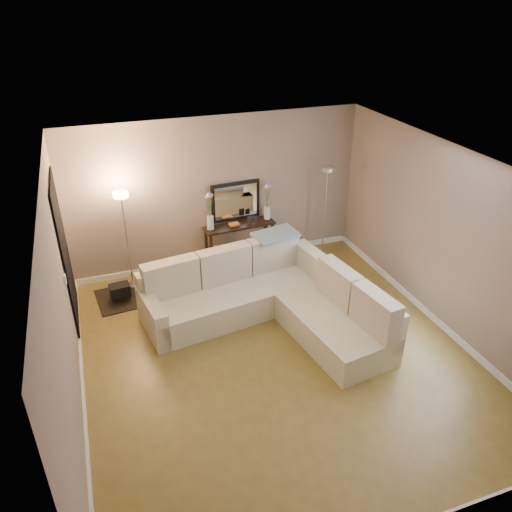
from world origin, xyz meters
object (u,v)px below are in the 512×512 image
object	(u,v)px
sectional_sofa	(269,298)
console_table	(236,242)
floor_lamp_unlit	(326,194)
floor_lamp_lit	(124,222)

from	to	relation	value
sectional_sofa	console_table	bearing A→B (deg)	88.96
console_table	floor_lamp_unlit	size ratio (longest dim) A/B	0.74
floor_lamp_lit	console_table	bearing A→B (deg)	3.86
sectional_sofa	console_table	size ratio (longest dim) A/B	2.46
console_table	sectional_sofa	bearing A→B (deg)	-91.04
sectional_sofa	floor_lamp_unlit	size ratio (longest dim) A/B	1.82
sectional_sofa	floor_lamp_unlit	world-z (taller)	floor_lamp_unlit
sectional_sofa	console_table	distance (m)	1.72
console_table	floor_lamp_unlit	distance (m)	1.78
sectional_sofa	floor_lamp_lit	bearing A→B (deg)	138.38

